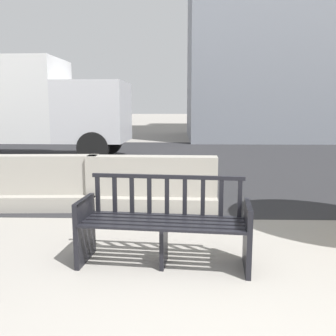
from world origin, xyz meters
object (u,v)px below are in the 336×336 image
Objects in this scene: jersey_barrier_centre at (152,188)px; street_bench at (164,226)px; jersey_barrier_left at (35,187)px; delivery_truck at (11,104)px.

street_bench is at bearing -82.54° from jersey_barrier_centre.
jersey_barrier_centre is at bearing 97.46° from street_bench.
jersey_barrier_left is at bearing 178.25° from jersey_barrier_centre.
jersey_barrier_centre and jersey_barrier_left have the same top height.
delivery_truck reaches higher than street_bench.
delivery_truck reaches higher than jersey_barrier_centre.
street_bench is 0.86× the size of jersey_barrier_centre.
jersey_barrier_centre is 0.29× the size of delivery_truck.
jersey_barrier_centre is 7.79m from delivery_truck.
jersey_barrier_left is (-1.86, 0.06, 0.00)m from jersey_barrier_centre.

